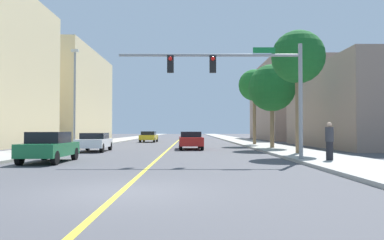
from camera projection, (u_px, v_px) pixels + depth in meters
The scene contains 16 objects.
ground at pixel (177, 141), 51.40m from camera, with size 192.00×192.00×0.00m, color #47474C.
sidewalk_left at pixel (114, 141), 51.35m from camera, with size 3.97×168.00×0.15m, color #9E9B93.
sidewalk_right at pixel (241, 141), 51.44m from camera, with size 3.97×168.00×0.15m, color #9E9B93.
lane_marking_center at pixel (177, 141), 51.40m from camera, with size 0.16×144.00×0.01m, color yellow.
building_left_far at pixel (61, 96), 59.05m from camera, with size 11.42×22.94×13.82m, color beige.
building_right_far at pixel (306, 103), 59.98m from camera, with size 14.91×20.73×11.93m, color gray.
traffic_signal_mast at pixel (243, 76), 18.36m from camera, with size 9.06×0.36×5.67m.
street_lamp at pixel (75, 93), 29.12m from camera, with size 0.56×0.28×7.72m.
palm_near at pixel (298, 58), 22.74m from camera, with size 3.24×3.24×7.50m.
palm_mid at pixel (272, 88), 29.94m from camera, with size 3.78×3.78×6.69m.
palm_far at pixel (254, 86), 37.20m from camera, with size 3.14×3.14×7.46m.
car_yellow at pixel (149, 136), 47.49m from camera, with size 2.03×4.31×1.38m.
car_red at pixel (191, 140), 30.09m from camera, with size 2.01×4.63×1.42m.
car_green at pixel (49, 147), 17.91m from camera, with size 1.82×4.04×1.47m.
car_white at pixel (94, 142), 27.00m from camera, with size 2.06×4.31×1.34m.
pedestrian at pixel (329, 141), 17.38m from camera, with size 0.38×0.38×1.77m.
Camera 1 is at (1.74, -9.46, 1.56)m, focal length 34.89 mm.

